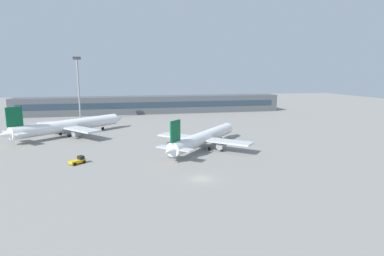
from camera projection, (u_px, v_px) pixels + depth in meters
name	position (u px, v px, depth m)	size (l,w,h in m)	color
ground_plane	(172.00, 138.00, 98.63)	(400.00, 400.00, 0.00)	gray
terminal_building	(153.00, 105.00, 160.81)	(136.68, 12.13, 9.00)	#4C5156
airplane_near	(205.00, 137.00, 84.98)	(29.13, 31.79, 9.87)	white
airplane_mid	(71.00, 125.00, 102.41)	(36.37, 32.21, 11.11)	white
baggage_tug_yellow	(78.00, 160.00, 70.02)	(3.72, 3.46, 1.75)	#F2B20C
floodlight_tower_west	(78.00, 85.00, 131.59)	(3.20, 0.80, 27.79)	gray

